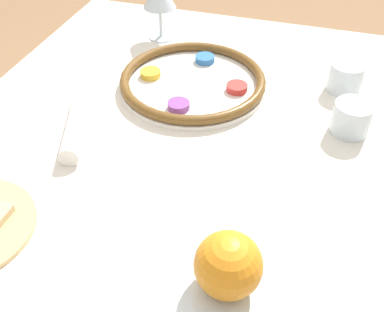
{
  "coord_description": "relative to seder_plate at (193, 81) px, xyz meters",
  "views": [
    {
      "loc": [
        0.5,
        0.21,
        1.31
      ],
      "look_at": [
        -0.03,
        0.05,
        0.82
      ],
      "focal_mm": 42.0,
      "sensor_mm": 36.0,
      "label": 1
    }
  ],
  "objects": [
    {
      "name": "cup_near",
      "position": [
        0.06,
        0.33,
        0.02
      ],
      "size": [
        0.07,
        0.07,
        0.06
      ],
      "color": "silver",
      "rests_on": "dining_table"
    },
    {
      "name": "orange_fruit",
      "position": [
        0.51,
        0.19,
        0.12
      ],
      "size": [
        0.07,
        0.07,
        0.07
      ],
      "color": "orange",
      "rests_on": "fruit_stand"
    },
    {
      "name": "cup_far",
      "position": [
        -0.08,
        0.31,
        0.02
      ],
      "size": [
        0.07,
        0.07,
        0.06
      ],
      "color": "silver",
      "rests_on": "dining_table"
    },
    {
      "name": "seder_plate",
      "position": [
        0.0,
        0.0,
        0.0
      ],
      "size": [
        0.31,
        0.31,
        0.03
      ],
      "color": "silver",
      "rests_on": "dining_table"
    },
    {
      "name": "dining_table",
      "position": [
        0.29,
        0.03,
        -0.41
      ],
      "size": [
        1.32,
        0.9,
        0.78
      ],
      "color": "silver",
      "rests_on": "ground_plane"
    },
    {
      "name": "napkin_roll",
      "position": [
        0.21,
        -0.16,
        0.0
      ],
      "size": [
        0.19,
        0.1,
        0.04
      ],
      "color": "white",
      "rests_on": "dining_table"
    },
    {
      "name": "fruit_stand",
      "position": [
        0.52,
        0.15,
        0.06
      ],
      "size": [
        0.21,
        0.21,
        0.1
      ],
      "color": "silver",
      "rests_on": "dining_table"
    }
  ]
}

